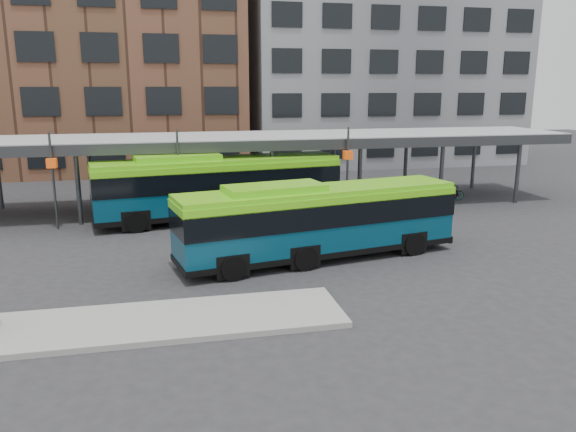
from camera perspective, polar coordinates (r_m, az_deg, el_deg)
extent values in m
plane|color=#28282B|center=(20.64, -1.50, -6.61)|extent=(120.00, 120.00, 0.00)
cube|color=gray|center=(17.58, -17.71, -10.58)|extent=(14.00, 3.00, 0.18)
cube|color=#999B9E|center=(32.41, -5.98, 7.83)|extent=(40.00, 6.00, 0.35)
cube|color=#383A3D|center=(29.47, -5.29, 7.02)|extent=(40.00, 0.15, 0.55)
cylinder|color=#383A3D|center=(30.31, -20.52, 2.69)|extent=(0.24, 0.24, 3.80)
cylinder|color=#383A3D|center=(35.21, -19.46, 4.13)|extent=(0.24, 0.24, 3.80)
cylinder|color=#383A3D|center=(30.01, -11.03, 3.19)|extent=(0.24, 0.24, 3.80)
cylinder|color=#383A3D|center=(34.95, -11.28, 4.57)|extent=(0.24, 0.24, 3.80)
cylinder|color=#383A3D|center=(30.53, -1.60, 3.60)|extent=(0.24, 0.24, 3.80)
cylinder|color=#383A3D|center=(35.40, -3.14, 4.91)|extent=(0.24, 0.24, 3.80)
cylinder|color=#383A3D|center=(31.84, 7.29, 3.89)|extent=(0.24, 0.24, 3.80)
cylinder|color=#383A3D|center=(36.53, 4.65, 5.15)|extent=(0.24, 0.24, 3.80)
cylinder|color=#383A3D|center=(33.85, 15.30, 4.08)|extent=(0.24, 0.24, 3.80)
cylinder|color=#383A3D|center=(38.29, 11.85, 5.28)|extent=(0.24, 0.24, 3.80)
cylinder|color=#383A3D|center=(36.43, 22.31, 4.18)|extent=(0.24, 0.24, 3.80)
cylinder|color=#383A3D|center=(40.60, 18.33, 5.33)|extent=(0.24, 0.24, 3.80)
cylinder|color=#383A3D|center=(29.61, -22.72, 3.25)|extent=(0.12, 0.12, 4.80)
cube|color=#DC490C|center=(29.49, -22.88, 4.97)|extent=(0.45, 0.45, 0.45)
cylinder|color=#383A3D|center=(29.14, -11.03, 3.89)|extent=(0.12, 0.12, 4.80)
cube|color=#DC490C|center=(29.01, -11.11, 5.64)|extent=(0.45, 0.45, 0.45)
cylinder|color=#383A3D|center=(30.69, 6.05, 4.52)|extent=(0.12, 0.12, 4.80)
cube|color=#DC490C|center=(30.57, 6.09, 6.19)|extent=(0.45, 0.45, 0.45)
cube|color=brown|center=(51.61, -20.40, 16.87)|extent=(26.00, 14.00, 22.00)
cube|color=slate|center=(54.81, 8.93, 16.20)|extent=(24.00, 14.00, 20.00)
cube|color=#073A52|center=(22.84, 3.15, -0.61)|extent=(11.86, 4.60, 2.42)
cube|color=black|center=(22.73, 3.16, 0.57)|extent=(11.92, 4.67, 0.92)
cube|color=#68D215|center=(22.56, 3.19, 2.61)|extent=(11.85, 4.51, 0.19)
cube|color=#68D215|center=(21.74, -1.37, 2.74)|extent=(4.13, 2.45, 0.34)
cube|color=black|center=(23.12, 3.11, -3.24)|extent=(11.93, 4.67, 0.23)
cylinder|color=black|center=(24.11, 12.65, -2.79)|extent=(1.01, 0.47, 0.97)
cylinder|color=black|center=(25.98, 9.60, -1.50)|extent=(1.01, 0.47, 0.97)
cylinder|color=black|center=(21.61, 1.76, -4.33)|extent=(1.01, 0.47, 0.97)
cylinder|color=black|center=(23.68, -0.68, -2.76)|extent=(1.01, 0.47, 0.97)
cylinder|color=black|center=(20.60, -5.60, -5.29)|extent=(1.01, 0.47, 0.97)
cylinder|color=black|center=(22.75, -7.45, -3.54)|extent=(1.01, 0.47, 0.97)
cube|color=#073A52|center=(29.82, -7.02, 2.89)|extent=(13.03, 4.57, 2.66)
cube|color=black|center=(29.73, -7.05, 3.90)|extent=(13.09, 4.64, 1.01)
cube|color=#68D215|center=(29.60, -7.10, 5.62)|extent=(13.02, 4.46, 0.21)
cube|color=#68D215|center=(29.13, -11.19, 5.78)|extent=(4.50, 2.54, 0.37)
cube|color=black|center=(30.06, -6.95, 0.63)|extent=(13.10, 4.64, 0.26)
cylinder|color=black|center=(30.17, 1.52, 0.83)|extent=(1.10, 0.48, 1.06)
cylinder|color=black|center=(32.52, -0.24, 1.75)|extent=(1.10, 0.48, 1.06)
cylinder|color=black|center=(28.54, -8.79, -0.04)|extent=(1.10, 0.48, 1.06)
cylinder|color=black|center=(31.02, -9.84, 0.98)|extent=(1.10, 0.48, 1.06)
cylinder|color=black|center=(28.05, -15.16, -0.58)|extent=(1.10, 0.48, 1.06)
cylinder|color=black|center=(30.58, -15.71, 0.50)|extent=(1.10, 0.48, 1.06)
imported|color=slate|center=(35.20, 12.58, 2.17)|extent=(1.74, 0.67, 0.90)
imported|color=slate|center=(35.38, 13.45, 2.21)|extent=(1.58, 0.53, 0.94)
imported|color=slate|center=(35.22, 14.64, 2.09)|extent=(1.79, 0.68, 0.93)
imported|color=slate|center=(36.05, 15.86, 2.36)|extent=(1.81, 0.90, 1.04)
imported|color=slate|center=(36.15, 16.07, 2.28)|extent=(1.87, 0.98, 0.93)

